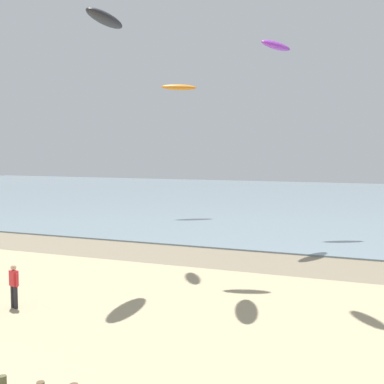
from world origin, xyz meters
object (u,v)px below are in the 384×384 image
object	(u,v)px
person_right_flank	(14,285)
kite_aloft_7	(179,87)
kite_aloft_3	(105,19)
kite_aloft_4	(276,46)

from	to	relation	value
person_right_flank	kite_aloft_7	xyz separation A→B (m)	(-5.84, 29.30, 11.22)
kite_aloft_7	kite_aloft_3	bearing A→B (deg)	-108.30
kite_aloft_4	kite_aloft_7	distance (m)	16.77
kite_aloft_4	kite_aloft_3	bearing A→B (deg)	-1.04
person_right_flank	kite_aloft_7	bearing A→B (deg)	101.27
kite_aloft_3	person_right_flank	bearing A→B (deg)	159.60
kite_aloft_3	kite_aloft_4	bearing A→B (deg)	-28.55
person_right_flank	kite_aloft_7	distance (m)	31.92
kite_aloft_7	kite_aloft_4	bearing A→B (deg)	-78.73
person_right_flank	kite_aloft_4	distance (m)	22.16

